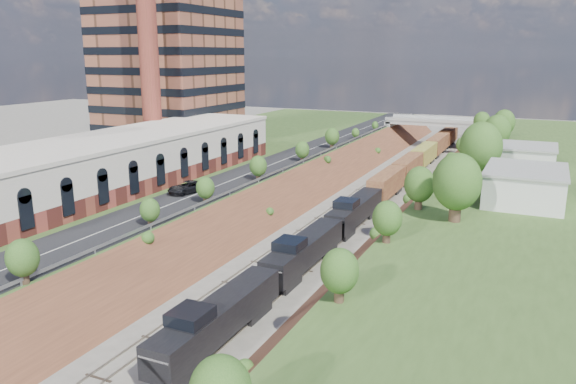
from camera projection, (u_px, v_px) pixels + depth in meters
name	position (u px, v px, depth m)	size (l,w,h in m)	color
platform_left	(183.00, 171.00, 100.22)	(44.00, 180.00, 5.00)	#365221
embankment_left	(296.00, 198.00, 91.88)	(7.07, 180.00, 7.07)	brown
embankment_right	(431.00, 213.00, 82.94)	(7.07, 180.00, 7.07)	brown
rail_left_track	(344.00, 203.00, 88.45)	(1.58, 180.00, 0.18)	gray
rail_right_track	(376.00, 206.00, 86.34)	(1.58, 180.00, 0.18)	gray
road	(271.00, 165.00, 92.50)	(8.00, 180.00, 0.10)	black
guardrail	(293.00, 164.00, 90.54)	(0.10, 171.00, 0.70)	#99999E
commercial_building	(119.00, 161.00, 77.36)	(14.30, 62.30, 7.00)	brown
highrise_tower	(165.00, 1.00, 107.99)	(22.00, 22.00, 53.90)	brown
smokestack	(148.00, 41.00, 92.52)	(3.20, 3.20, 40.00)	brown
overpass	(436.00, 127.00, 140.90)	(24.50, 8.30, 7.40)	gray
white_building_near	(525.00, 187.00, 69.13)	(9.00, 12.00, 4.00)	silver
white_building_far	(528.00, 158.00, 88.78)	(8.00, 10.00, 3.60)	silver
tree_right_large	(457.00, 182.00, 60.62)	(5.25, 5.25, 7.61)	#473323
tree_left_crest	(124.00, 219.00, 55.25)	(2.45, 2.45, 3.55)	#473323
freight_train	(396.00, 176.00, 96.49)	(2.78, 127.66, 4.55)	black
suv	(187.00, 187.00, 73.71)	(2.52, 5.48, 1.52)	black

